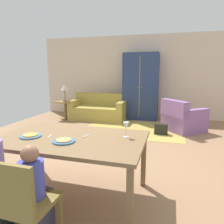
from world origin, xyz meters
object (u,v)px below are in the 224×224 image
at_px(plate_near_man, 30,136).
at_px(armchair, 182,119).
at_px(person_child, 35,196).
at_px(table_lamp, 65,88).
at_px(armoire, 141,87).
at_px(plate_near_child, 64,141).
at_px(handbag, 161,129).
at_px(dining_chair_child, 22,202).
at_px(dining_table, 71,142).
at_px(wine_glass, 126,126).
at_px(couch, 99,110).
at_px(side_table, 65,107).

relative_size(plate_near_man, armchair, 0.21).
height_order(person_child, table_lamp, table_lamp).
bearing_deg(armoire, plate_near_man, -97.78).
bearing_deg(plate_near_child, person_child, -89.94).
relative_size(armoire, table_lamp, 3.89).
relative_size(plate_near_child, handbag, 0.78).
height_order(dining_chair_child, handbag, dining_chair_child).
xyz_separation_m(dining_table, handbag, (0.92, 2.96, -0.56)).
distance_m(dining_chair_child, handbag, 3.98).
bearing_deg(handbag, plate_near_man, -114.40).
bearing_deg(handbag, armoire, 115.32).
height_order(dining_table, wine_glass, wine_glass).
distance_m(couch, armchair, 2.65).
xyz_separation_m(plate_near_man, wine_glass, (1.11, 0.30, 0.12)).
relative_size(wine_glass, dining_chair_child, 0.21).
relative_size(dining_table, dining_chair_child, 2.00).
xyz_separation_m(wine_glass, handbag, (0.29, 2.78, -0.76)).
bearing_deg(table_lamp, plate_near_man, -66.93).
distance_m(couch, armoire, 1.55).
bearing_deg(armoire, dining_table, -92.02).
height_order(plate_near_child, handbag, plate_near_child).
bearing_deg(wine_glass, armoire, 96.06).
xyz_separation_m(plate_near_man, plate_near_child, (0.48, -0.06, 0.00)).
bearing_deg(armoire, table_lamp, -163.25).
height_order(plate_near_child, dining_chair_child, dining_chair_child).
relative_size(plate_near_child, couch, 0.14).
bearing_deg(person_child, dining_chair_child, -90.69).
xyz_separation_m(plate_near_child, wine_glass, (0.63, 0.36, 0.12)).
xyz_separation_m(dining_table, person_child, (0.00, -0.73, -0.26)).
bearing_deg(wine_glass, couch, 113.96).
relative_size(dining_chair_child, armchair, 0.72).
height_order(table_lamp, handbag, table_lamp).
height_order(dining_chair_child, person_child, person_child).
relative_size(plate_near_man, dining_chair_child, 0.29).
bearing_deg(person_child, plate_near_man, 128.31).
bearing_deg(dining_table, handbag, 72.75).
relative_size(table_lamp, handbag, 1.69).
distance_m(side_table, handbag, 3.23).
bearing_deg(handbag, table_lamp, 163.78).
distance_m(dining_table, plate_near_child, 0.20).
bearing_deg(person_child, plate_near_child, 90.06).
bearing_deg(handbag, dining_table, -107.25).
relative_size(dining_table, armchair, 1.44).
height_order(plate_near_child, table_lamp, table_lamp).
height_order(person_child, handbag, person_child).
xyz_separation_m(dining_table, armoire, (0.16, 4.57, 0.36)).
distance_m(dining_table, handbag, 3.15).
distance_m(dining_table, dining_chair_child, 0.92).
xyz_separation_m(side_table, handbag, (3.09, -0.90, -0.25)).
bearing_deg(dining_table, dining_chair_child, -90.09).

